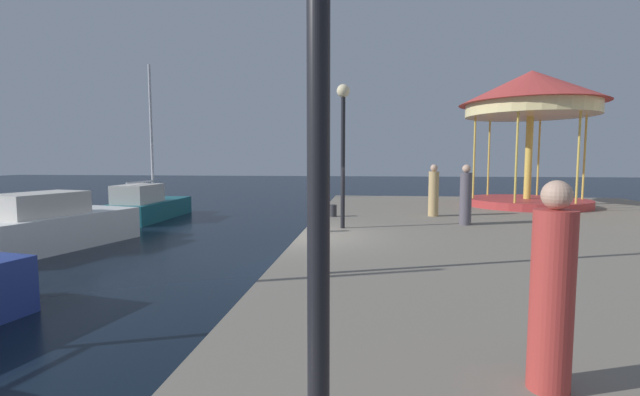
# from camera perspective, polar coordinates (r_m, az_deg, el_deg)

# --- Properties ---
(ground_plane) EXTENTS (120.00, 120.00, 0.00)m
(ground_plane) POSITION_cam_1_polar(r_m,az_deg,el_deg) (11.29, -2.70, -8.86)
(ground_plane) COLOR black
(quay_dock) EXTENTS (14.19, 24.55, 0.80)m
(quay_dock) POSITION_cam_1_polar(r_m,az_deg,el_deg) (12.29, 32.31, -6.59)
(quay_dock) COLOR gray
(quay_dock) RESTS_ON ground
(motorboat_white) EXTENTS (3.30, 5.76, 1.74)m
(motorboat_white) POSITION_cam_1_polar(r_m,az_deg,el_deg) (15.50, -32.36, -3.30)
(motorboat_white) COLOR white
(motorboat_white) RESTS_ON ground
(sailboat_teal) EXTENTS (2.02, 5.14, 7.05)m
(sailboat_teal) POSITION_cam_1_polar(r_m,az_deg,el_deg) (21.25, -21.80, -0.93)
(sailboat_teal) COLOR #19606B
(sailboat_teal) RESTS_ON ground
(carousel) EXTENTS (5.62, 5.62, 5.50)m
(carousel) POSITION_cam_1_polar(r_m,az_deg,el_deg) (19.91, 25.95, 10.87)
(carousel) COLOR #B23333
(carousel) RESTS_ON quay_dock
(lamp_post_mid_promenade) EXTENTS (0.36, 0.36, 4.01)m
(lamp_post_mid_promenade) POSITION_cam_1_polar(r_m,az_deg,el_deg) (7.23, -0.06, 11.82)
(lamp_post_mid_promenade) COLOR black
(lamp_post_mid_promenade) RESTS_ON quay_dock
(lamp_post_far_end) EXTENTS (0.36, 0.36, 3.97)m
(lamp_post_far_end) POSITION_cam_1_polar(r_m,az_deg,el_deg) (12.09, 3.05, 8.98)
(lamp_post_far_end) COLOR black
(lamp_post_far_end) RESTS_ON quay_dock
(bollard_north) EXTENTS (0.24, 0.24, 0.40)m
(bollard_north) POSITION_cam_1_polar(r_m,az_deg,el_deg) (11.53, -0.22, -3.49)
(bollard_north) COLOR #2D2D33
(bollard_north) RESTS_ON quay_dock
(bollard_center) EXTENTS (0.24, 0.24, 0.40)m
(bollard_center) POSITION_cam_1_polar(r_m,az_deg,el_deg) (14.61, 1.73, -1.67)
(bollard_center) COLOR #2D2D33
(bollard_center) RESTS_ON quay_dock
(person_by_the_water) EXTENTS (0.34, 0.34, 1.77)m
(person_by_the_water) POSITION_cam_1_polar(r_m,az_deg,el_deg) (13.42, 18.59, 0.17)
(person_by_the_water) COLOR #514C56
(person_by_the_water) RESTS_ON quay_dock
(person_mid_promenade) EXTENTS (0.34, 0.34, 1.75)m
(person_mid_promenade) POSITION_cam_1_polar(r_m,az_deg,el_deg) (4.12, 28.18, -10.98)
(person_mid_promenade) COLOR #B23833
(person_mid_promenade) RESTS_ON quay_dock
(person_near_carousel) EXTENTS (0.34, 0.34, 1.76)m
(person_near_carousel) POSITION_cam_1_polar(r_m,az_deg,el_deg) (15.17, 14.69, 0.77)
(person_near_carousel) COLOR tan
(person_near_carousel) RESTS_ON quay_dock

